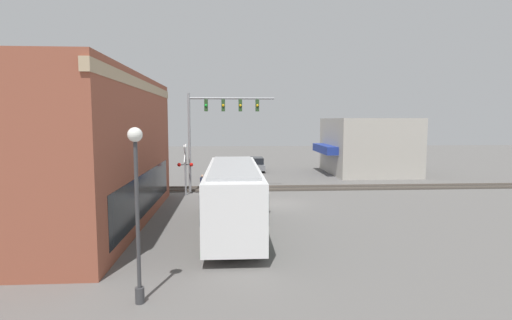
% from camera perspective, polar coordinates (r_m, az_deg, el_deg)
% --- Properties ---
extents(ground_plane, '(120.00, 120.00, 0.00)m').
position_cam_1_polar(ground_plane, '(26.93, 2.67, -6.28)').
color(ground_plane, '#605E5B').
extents(brick_building, '(16.32, 11.11, 7.97)m').
position_cam_1_polar(brick_building, '(23.93, -28.59, 1.17)').
color(brick_building, brown).
rests_on(brick_building, ground).
extents(shop_building, '(9.67, 9.15, 5.78)m').
position_cam_1_polar(shop_building, '(43.62, 15.57, 1.95)').
color(shop_building, '#B2ADA3').
rests_on(shop_building, ground).
extents(city_bus, '(10.95, 2.59, 3.35)m').
position_cam_1_polar(city_bus, '(20.24, -3.26, -4.95)').
color(city_bus, white).
rests_on(city_bus, ground).
extents(traffic_signal_gantry, '(0.42, 6.67, 7.67)m').
position_cam_1_polar(traffic_signal_gantry, '(31.06, -5.81, 5.93)').
color(traffic_signal_gantry, gray).
rests_on(traffic_signal_gantry, ground).
extents(crossing_signal, '(1.41, 1.18, 3.81)m').
position_cam_1_polar(crossing_signal, '(30.09, -10.07, -0.66)').
color(crossing_signal, gray).
rests_on(crossing_signal, ground).
extents(streetlamp, '(0.44, 0.44, 5.39)m').
position_cam_1_polar(streetlamp, '(12.49, -16.65, -5.56)').
color(streetlamp, '#38383A').
rests_on(streetlamp, ground).
extents(rail_track_near, '(2.60, 60.00, 0.15)m').
position_cam_1_polar(rail_track_near, '(32.79, 1.51, -4.06)').
color(rail_track_near, '#332D28').
rests_on(rail_track_near, ground).
extents(parked_car_blue, '(4.58, 1.82, 1.48)m').
position_cam_1_polar(parked_car_blue, '(37.12, -3.44, -1.89)').
color(parked_car_blue, navy).
rests_on(parked_car_blue, ground).
extents(parked_car_grey, '(4.46, 1.82, 1.53)m').
position_cam_1_polar(parked_car_grey, '(43.90, -0.08, -0.68)').
color(parked_car_grey, slate).
rests_on(parked_car_grey, ground).
extents(pedestrian_near_bus, '(0.34, 0.34, 1.74)m').
position_cam_1_polar(pedestrian_near_bus, '(23.89, 1.43, -5.64)').
color(pedestrian_near_bus, '#2D3351').
rests_on(pedestrian_near_bus, ground).
extents(pedestrian_at_crossing, '(0.34, 0.34, 1.66)m').
position_cam_1_polar(pedestrian_at_crossing, '(29.29, -7.67, -3.67)').
color(pedestrian_at_crossing, '#2D3351').
rests_on(pedestrian_at_crossing, ground).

